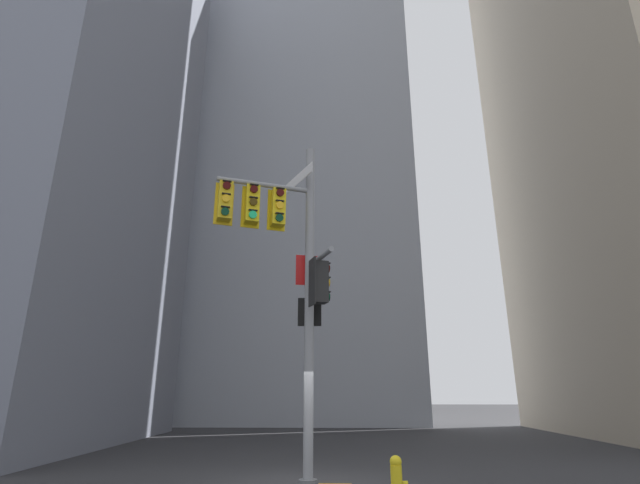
% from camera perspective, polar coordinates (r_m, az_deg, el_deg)
% --- Properties ---
extents(building_mid_block, '(16.83, 16.83, 36.64)m').
position_cam_1_polar(building_mid_block, '(40.22, -2.57, 6.10)').
color(building_mid_block, '#9399A3').
rests_on(building_mid_block, ground).
extents(signal_pole_assembly, '(3.04, 2.08, 8.49)m').
position_cam_1_polar(signal_pole_assembly, '(11.69, -4.03, -2.20)').
color(signal_pole_assembly, gray).
rests_on(signal_pole_assembly, ground).
extents(fire_hydrant, '(0.33, 0.23, 0.88)m').
position_cam_1_polar(fire_hydrant, '(10.03, 9.43, -26.88)').
color(fire_hydrant, yellow).
rests_on(fire_hydrant, ground).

